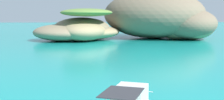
{
  "coord_description": "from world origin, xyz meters",
  "views": [
    {
      "loc": [
        -1.44,
        -2.84,
        5.39
      ],
      "look_at": [
        0.59,
        21.8,
        2.37
      ],
      "focal_mm": 46.82,
      "sensor_mm": 36.0,
      "label": 1
    }
  ],
  "objects": [
    {
      "name": "islet_small",
      "position": [
        -3.0,
        58.86,
        2.22
      ],
      "size": [
        22.64,
        20.19,
        6.58
      ],
      "color": "#9E8966",
      "rests_on": "ground"
    },
    {
      "name": "islet_large",
      "position": [
        15.5,
        62.11,
        4.47
      ],
      "size": [
        30.45,
        30.47,
        10.79
      ],
      "color": "#756651",
      "rests_on": "ground"
    }
  ]
}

